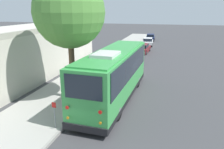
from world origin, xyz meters
name	(u,v)px	position (x,y,z in m)	size (l,w,h in m)	color
ground_plane	(123,93)	(0.00, 0.00, 0.00)	(160.00, 160.00, 0.00)	#3D3D3F
sidewalk_slab	(72,87)	(0.00, 4.16, 0.07)	(80.00, 4.36, 0.15)	#A3A099
curb_strip	(99,90)	(0.00, 1.91, 0.07)	(80.00, 0.14, 0.15)	gray
shuttle_bus	(115,72)	(-1.20, 0.33, 1.95)	(10.36, 2.79, 3.62)	green
parked_sedan_gray	(134,56)	(10.59, 0.94, 0.61)	(4.73, 1.93, 1.31)	slate
parked_sedan_maroon	(142,49)	(16.39, 0.74, 0.59)	(4.65, 2.03, 1.27)	maroon
parked_sedan_white	(148,42)	(23.34, 0.69, 0.60)	(4.66, 1.93, 1.29)	silver
parked_sedan_navy	(150,37)	(29.98, 0.92, 0.58)	(4.27, 1.85, 1.26)	#19234C
street_tree	(70,7)	(-1.91, 3.06, 6.18)	(4.52, 4.52, 8.67)	brown
sign_post_near	(55,115)	(-6.03, 2.24, 0.89)	(0.06, 0.22, 1.43)	gray
sign_post_far	(67,102)	(-4.58, 2.24, 0.97)	(0.06, 0.22, 1.60)	gray
fire_hydrant	(111,66)	(5.78, 2.51, 0.55)	(0.22, 0.22, 0.81)	gold
building_backdrop	(8,54)	(1.49, 11.15, 2.11)	(21.80, 8.38, 4.61)	beige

